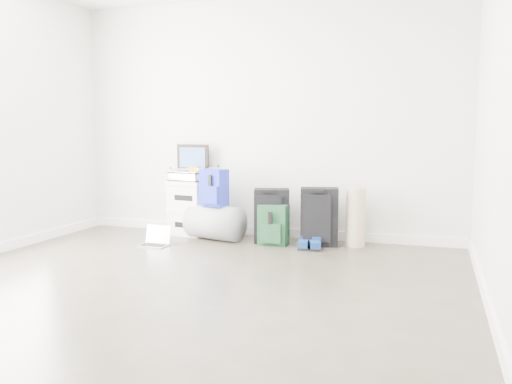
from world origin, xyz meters
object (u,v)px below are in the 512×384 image
(boxes_stack, at_px, (190,208))
(carry_on, at_px, (319,217))
(laptop, at_px, (156,241))
(briefcase, at_px, (189,176))
(large_suitcase, at_px, (271,216))
(duffel_bag, at_px, (215,222))

(boxes_stack, height_order, carry_on, boxes_stack)
(carry_on, xyz_separation_m, laptop, (-1.65, -0.55, -0.26))
(briefcase, distance_m, large_suitcase, 1.12)
(boxes_stack, relative_size, laptop, 2.09)
(briefcase, distance_m, laptop, 0.94)
(boxes_stack, relative_size, briefcase, 1.55)
(boxes_stack, xyz_separation_m, large_suitcase, (1.04, -0.14, -0.02))
(large_suitcase, bearing_deg, carry_on, -16.89)
(laptop, bearing_deg, briefcase, 85.72)
(laptop, bearing_deg, carry_on, 20.80)
(boxes_stack, height_order, laptop, boxes_stack)
(large_suitcase, distance_m, laptop, 1.27)
(briefcase, bearing_deg, duffel_bag, -10.46)
(duffel_bag, height_order, carry_on, carry_on)
(boxes_stack, xyz_separation_m, laptop, (-0.08, -0.69, -0.27))
(large_suitcase, bearing_deg, duffel_bag, 167.66)
(laptop, bearing_deg, boxes_stack, 85.72)
(boxes_stack, xyz_separation_m, briefcase, (-0.00, 0.00, 0.37))
(boxes_stack, relative_size, duffel_bag, 1.01)
(briefcase, relative_size, large_suitcase, 0.69)
(boxes_stack, distance_m, duffel_bag, 0.45)
(duffel_bag, xyz_separation_m, large_suitcase, (0.65, 0.05, 0.10))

